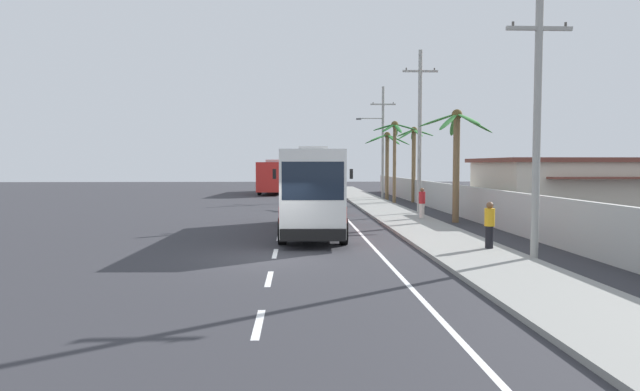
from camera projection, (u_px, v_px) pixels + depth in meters
ground_plane at (274, 258)px, 18.00m from camera, size 160.00×160.00×0.00m
sidewalk_kerb at (412, 223)px, 28.27m from camera, size 3.20×90.00×0.14m
lane_markings at (323, 216)px, 32.49m from camera, size 3.79×71.00×0.01m
boundary_wall at (460, 201)px, 32.37m from camera, size 0.24×60.00×1.88m
coach_bus_foreground at (313, 188)px, 24.68m from camera, size 3.11×10.91×3.96m
coach_bus_far_lane at (275, 176)px, 58.52m from camera, size 3.63×12.17×3.63m
motorcycle_beside_bus at (342, 204)px, 33.20m from camera, size 0.56×1.96×1.66m
pedestrian_near_kerb at (489, 224)px, 19.13m from camera, size 0.36×0.36×1.66m
pedestrian_midwalk at (422, 202)px, 29.88m from camera, size 0.36×0.36×1.69m
utility_pole_nearest at (537, 116)px, 17.05m from camera, size 2.10×0.24×9.00m
utility_pole_mid at (420, 130)px, 33.18m from camera, size 2.17×0.24×10.12m
utility_pole_far at (382, 140)px, 49.35m from camera, size 3.62×0.24×10.22m
palm_nearest at (414, 151)px, 44.30m from camera, size 3.16×3.18×6.22m
palm_second at (456, 146)px, 28.82m from camera, size 3.87×3.94×6.07m
palm_third at (387, 152)px, 46.96m from camera, size 3.94×3.96×5.96m
palm_fourth at (394, 143)px, 41.89m from camera, size 3.44×3.28×6.50m
roadside_building at (577, 188)px, 31.52m from camera, size 10.89×8.35×3.49m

